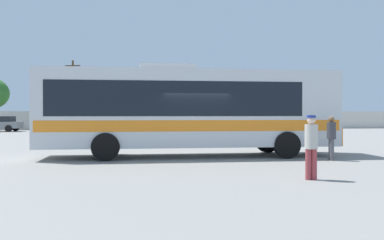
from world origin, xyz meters
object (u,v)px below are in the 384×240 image
(coach_bus_silver_orange, at_px, (186,108))
(roadside_tree_midright, at_px, (111,93))
(attendant_by_bus_door, at_px, (331,135))
(passenger_waiting_on_apron, at_px, (311,143))
(roadside_tree_midleft, at_px, (90,93))
(utility_pole_near, at_px, (73,93))
(parked_car_second_grey, at_px, (58,123))

(coach_bus_silver_orange, height_order, roadside_tree_midright, roadside_tree_midright)
(attendant_by_bus_door, bearing_deg, passenger_waiting_on_apron, -121.48)
(passenger_waiting_on_apron, bearing_deg, roadside_tree_midleft, 104.54)
(utility_pole_near, bearing_deg, roadside_tree_midright, 33.59)
(utility_pole_near, relative_size, roadside_tree_midleft, 1.28)
(coach_bus_silver_orange, height_order, attendant_by_bus_door, coach_bus_silver_orange)
(roadside_tree_midright, bearing_deg, roadside_tree_midleft, -156.72)
(attendant_by_bus_door, distance_m, roadside_tree_midright, 39.31)
(utility_pole_near, bearing_deg, coach_bus_silver_orange, -73.53)
(attendant_by_bus_door, height_order, utility_pole_near, utility_pole_near)
(attendant_by_bus_door, xyz_separation_m, utility_pole_near, (-14.92, 34.90, 3.21))
(roadside_tree_midright, bearing_deg, parked_car_second_grey, -115.18)
(coach_bus_silver_orange, bearing_deg, roadside_tree_midleft, 102.96)
(passenger_waiting_on_apron, bearing_deg, roadside_tree_midright, 101.11)
(coach_bus_silver_orange, relative_size, attendant_by_bus_door, 7.24)
(coach_bus_silver_orange, height_order, roadside_tree_midleft, roadside_tree_midleft)
(parked_car_second_grey, bearing_deg, passenger_waiting_on_apron, -68.45)
(parked_car_second_grey, bearing_deg, coach_bus_silver_orange, -68.76)
(parked_car_second_grey, height_order, roadside_tree_midright, roadside_tree_midright)
(roadside_tree_midleft, bearing_deg, coach_bus_silver_orange, -77.04)
(parked_car_second_grey, relative_size, utility_pole_near, 0.52)
(utility_pole_near, relative_size, roadside_tree_midright, 1.23)
(coach_bus_silver_orange, bearing_deg, parked_car_second_grey, 111.24)
(roadside_tree_midleft, distance_m, roadside_tree_midright, 2.59)
(passenger_waiting_on_apron, distance_m, utility_pole_near, 41.13)
(coach_bus_silver_orange, distance_m, roadside_tree_midleft, 35.54)
(coach_bus_silver_orange, distance_m, attendant_by_bus_door, 5.70)
(passenger_waiting_on_apron, xyz_separation_m, roadside_tree_midleft, (-10.59, 40.83, 3.20))
(roadside_tree_midright, bearing_deg, coach_bus_silver_orange, -81.09)
(parked_car_second_grey, xyz_separation_m, roadside_tree_midleft, (2.14, 8.59, 3.42))
(parked_car_second_grey, height_order, utility_pole_near, utility_pole_near)
(coach_bus_silver_orange, xyz_separation_m, parked_car_second_grey, (-10.10, 25.98, -1.21))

